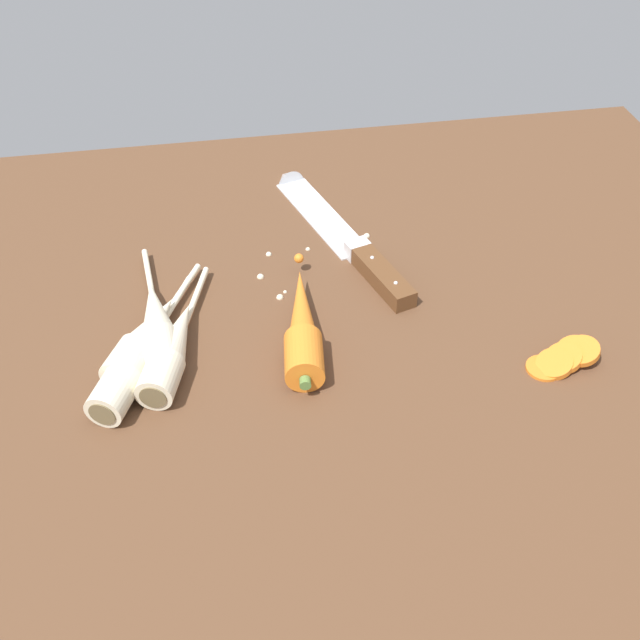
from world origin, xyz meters
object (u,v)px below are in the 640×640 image
parsnip_mid_left (172,348)px  parsnip_back (134,362)px  parsnip_front (146,336)px  whole_carrot (302,326)px  parsnip_mid_right (157,324)px  chefs_knife (336,229)px  carrot_slice_stack (564,358)px

parsnip_mid_left → parsnip_back: bearing=-160.4°
parsnip_front → parsnip_mid_left: bearing=-40.9°
parsnip_back → whole_carrot: bearing=7.9°
whole_carrot → parsnip_mid_left: 14.36cm
parsnip_mid_right → parsnip_back: 6.22cm
parsnip_mid_right → parsnip_back: size_ratio=1.03×
whole_carrot → parsnip_mid_left: size_ratio=1.00×
chefs_knife → parsnip_mid_right: 28.83cm
parsnip_mid_left → parsnip_front: bearing=139.1°
chefs_knife → whole_carrot: (-7.57, -19.90, 1.45)cm
parsnip_front → carrot_slice_stack: size_ratio=2.43×
parsnip_mid_left → parsnip_back: same height
parsnip_mid_left → carrot_slice_stack: parsnip_mid_left is taller
parsnip_mid_right → parsnip_back: (-2.50, -5.69, -0.00)cm
chefs_knife → carrot_slice_stack: (19.65, -28.57, 0.19)cm
chefs_knife → whole_carrot: size_ratio=1.53×
parsnip_mid_left → whole_carrot: bearing=4.4°
chefs_knife → carrot_slice_stack: size_ratio=4.10×
chefs_knife → parsnip_back: bearing=-139.1°
parsnip_front → parsnip_mid_right: same height
chefs_knife → whole_carrot: 21.34cm
parsnip_back → carrot_slice_stack: parsnip_back is taller
parsnip_front → carrot_slice_stack: 45.48cm
whole_carrot → chefs_knife: bearing=69.2°
parsnip_mid_left → chefs_knife: bearing=43.8°
chefs_knife → parsnip_mid_right: bearing=-144.4°
parsnip_front → parsnip_mid_left: size_ratio=0.91×
whole_carrot → parsnip_front: size_ratio=1.11×
parsnip_mid_right → parsnip_back: same height
parsnip_front → parsnip_mid_left: 3.71cm
chefs_knife → parsnip_mid_left: (-21.89, -21.00, 1.33)cm
chefs_knife → carrot_slice_stack: 34.68cm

